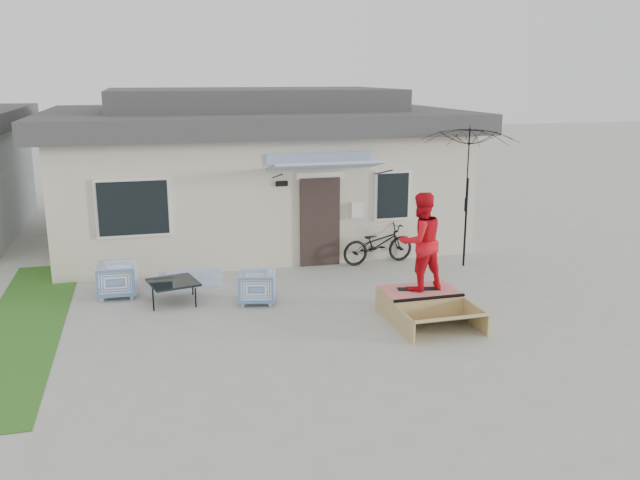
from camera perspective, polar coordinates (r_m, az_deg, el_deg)
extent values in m
plane|color=#A5A69C|center=(11.61, 0.84, -8.42)|extent=(90.00, 90.00, 0.00)
cube|color=#2D6520|center=(13.31, -23.97, -6.69)|extent=(1.40, 8.00, 0.01)
cube|color=beige|center=(18.79, -5.73, 4.95)|extent=(10.00, 7.00, 3.00)
cube|color=#3A3A3A|center=(18.60, -5.87, 10.28)|extent=(10.80, 7.80, 0.50)
cube|color=#3A3A3A|center=(18.58, -5.91, 11.98)|extent=(7.50, 4.50, 0.60)
cube|color=#2F231F|center=(15.67, 0.00, 1.54)|extent=(0.95, 0.08, 2.10)
cube|color=white|center=(15.08, -15.66, 2.66)|extent=(1.60, 0.06, 1.30)
cube|color=white|center=(16.12, 6.20, 3.80)|extent=(0.90, 0.06, 1.20)
cube|color=#4E7ABB|center=(14.94, 0.50, 6.38)|extent=(2.50, 1.09, 0.29)
imported|color=#4E7ABB|center=(14.63, -11.05, -2.83)|extent=(1.36, 0.50, 0.52)
imported|color=#4E7ABB|center=(14.24, -16.89, -3.13)|extent=(0.74, 0.78, 0.77)
imported|color=#4E7ABB|center=(13.32, -5.46, -3.87)|extent=(0.79, 0.82, 0.71)
cube|color=black|center=(13.61, -12.40, -4.35)|extent=(1.08, 1.08, 0.44)
imported|color=black|center=(16.01, 4.98, 0.03)|extent=(1.88, 0.86, 1.16)
cylinder|color=black|center=(15.99, 12.33, 1.47)|extent=(0.05, 0.05, 2.10)
imported|color=black|center=(15.86, 12.46, 3.94)|extent=(2.55, 2.42, 0.90)
cube|color=black|center=(12.79, 8.44, -4.11)|extent=(0.83, 0.35, 0.05)
imported|color=red|center=(12.53, 8.59, 0.02)|extent=(1.01, 0.85, 1.85)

